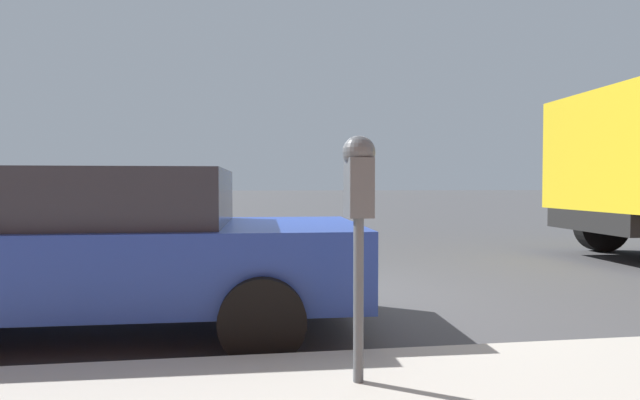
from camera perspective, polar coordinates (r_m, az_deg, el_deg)
name	(u,v)px	position (r m, az deg, el deg)	size (l,w,h in m)	color
ground_plane	(290,301)	(5.71, -3.43, -11.48)	(220.00, 220.00, 0.00)	#424244
parking_meter	(359,195)	(2.86, 4.44, 0.58)	(0.21, 0.19, 1.42)	#4C5156
car_blue	(96,246)	(4.80, -24.26, -4.82)	(2.14, 4.58, 1.44)	navy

